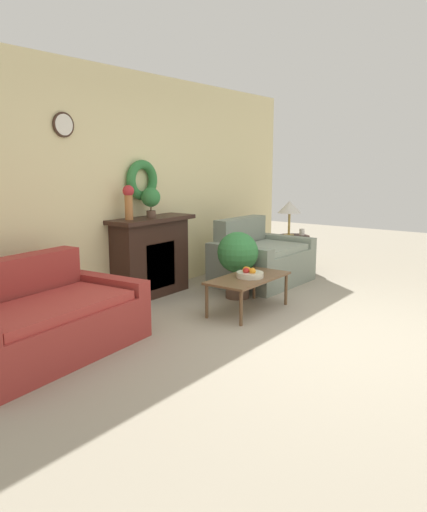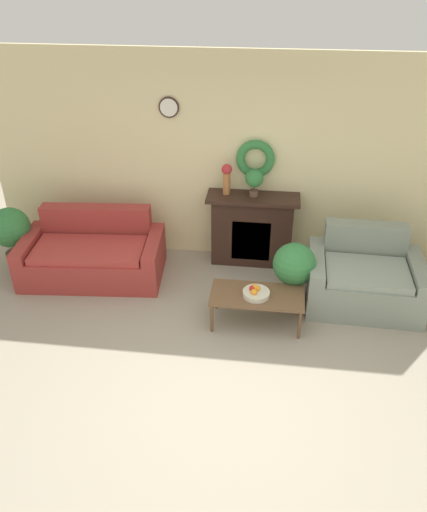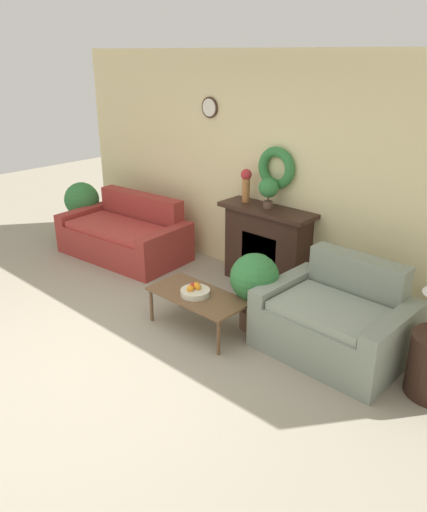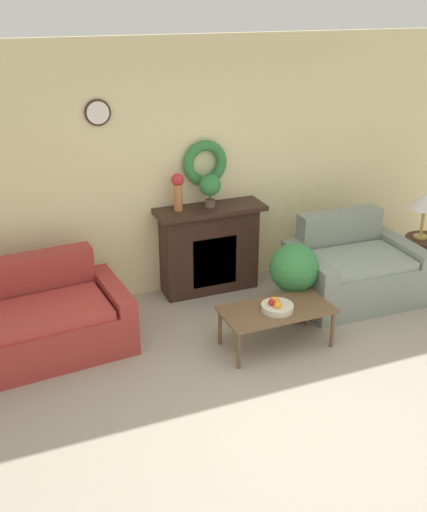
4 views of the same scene
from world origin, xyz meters
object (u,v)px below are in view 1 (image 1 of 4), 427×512
object	(u,v)px
potted_plant_on_mantel	(151,198)
fireplace	(151,256)
vase_on_mantel_left	(129,200)
side_table_by_loveseat	(293,253)
couch_left	(39,322)
fruit_bowl	(250,274)
mug	(302,232)
table_lamp	(290,208)
potted_plant_floor_by_loveseat	(238,257)
loveseat_right	(260,260)
coffee_table	(248,280)

from	to	relation	value
potted_plant_on_mantel	fireplace	bearing A→B (deg)	101.15
vase_on_mantel_left	side_table_by_loveseat	bearing A→B (deg)	-15.77
couch_left	vase_on_mantel_left	distance (m)	1.98
fruit_bowl	side_table_by_loveseat	xyz separation A→B (m)	(2.21, 0.60, -0.16)
mug	vase_on_mantel_left	size ratio (longest dim) A/B	0.24
couch_left	table_lamp	xyz separation A→B (m)	(4.28, -0.13, 0.67)
side_table_by_loveseat	table_lamp	xyz separation A→B (m)	(-0.06, 0.05, 0.69)
side_table_by_loveseat	potted_plant_floor_by_loveseat	xyz separation A→B (m)	(-1.79, -0.17, 0.23)
fireplace	vase_on_mantel_left	size ratio (longest dim) A/B	2.97
couch_left	potted_plant_on_mantel	distance (m)	2.28
couch_left	side_table_by_loveseat	distance (m)	4.34
potted_plant_on_mantel	potted_plant_floor_by_loveseat	distance (m)	1.27
fireplace	potted_plant_floor_by_loveseat	distance (m)	1.07
loveseat_right	table_lamp	distance (m)	1.11
mug	coffee_table	bearing A→B (deg)	-167.88
coffee_table	potted_plant_on_mantel	world-z (taller)	potted_plant_on_mantel
couch_left	potted_plant_floor_by_loveseat	bearing A→B (deg)	-12.85
couch_left	fruit_bowl	xyz separation A→B (m)	(2.13, -0.78, 0.14)
potted_plant_on_mantel	couch_left	bearing A→B (deg)	-164.53
couch_left	table_lamp	size ratio (longest dim) A/B	3.52
coffee_table	vase_on_mantel_left	world-z (taller)	vase_on_mantel_left
fireplace	vase_on_mantel_left	world-z (taller)	vase_on_mantel_left
coffee_table	fruit_bowl	world-z (taller)	fruit_bowl
loveseat_right	coffee_table	xyz separation A→B (m)	(-1.24, -0.59, 0.04)
coffee_table	side_table_by_loveseat	size ratio (longest dim) A/B	1.90
side_table_by_loveseat	potted_plant_on_mantel	bearing A→B (deg)	162.46
coffee_table	couch_left	bearing A→B (deg)	160.52
couch_left	table_lamp	world-z (taller)	table_lamp
fireplace	potted_plant_on_mantel	world-z (taller)	potted_plant_on_mantel
fireplace	coffee_table	xyz separation A→B (m)	(0.14, -1.33, -0.14)
fireplace	coffee_table	size ratio (longest dim) A/B	1.14
loveseat_right	coffee_table	world-z (taller)	loveseat_right
couch_left	table_lamp	distance (m)	4.33
vase_on_mantel_left	couch_left	bearing A→B (deg)	-160.87
coffee_table	table_lamp	distance (m)	2.30
side_table_by_loveseat	potted_plant_on_mantel	size ratio (longest dim) A/B	1.52
couch_left	vase_on_mantel_left	bearing A→B (deg)	14.18
table_lamp	mug	distance (m)	0.43
table_lamp	potted_plant_floor_by_loveseat	xyz separation A→B (m)	(-1.73, -0.22, -0.46)
couch_left	vase_on_mantel_left	world-z (taller)	vase_on_mantel_left
potted_plant_on_mantel	coffee_table	bearing A→B (deg)	-83.95
fireplace	loveseat_right	world-z (taller)	fireplace
side_table_by_loveseat	potted_plant_on_mantel	world-z (taller)	potted_plant_on_mantel
loveseat_right	coffee_table	distance (m)	1.37
fruit_bowl	potted_plant_on_mantel	xyz separation A→B (m)	(-0.12, 1.34, 0.77)
loveseat_right	vase_on_mantel_left	size ratio (longest dim) A/B	3.36
fruit_bowl	potted_plant_on_mantel	distance (m)	1.55
couch_left	potted_plant_on_mantel	size ratio (longest dim) A/B	5.15
fruit_bowl	table_lamp	xyz separation A→B (m)	(2.15, 0.65, 0.53)
coffee_table	potted_plant_floor_by_loveseat	distance (m)	0.59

